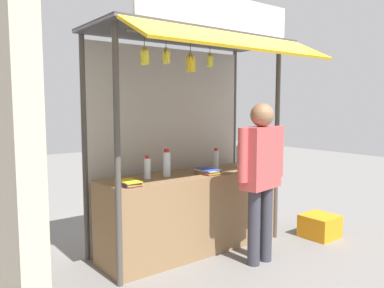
# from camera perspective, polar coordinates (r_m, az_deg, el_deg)

# --- Properties ---
(ground_plane) EXTENTS (20.00, 20.00, 0.00)m
(ground_plane) POSITION_cam_1_polar(r_m,az_deg,el_deg) (4.79, 0.00, -15.34)
(ground_plane) COLOR slate
(stall_counter) EXTENTS (2.24, 0.65, 0.92)m
(stall_counter) POSITION_cam_1_polar(r_m,az_deg,el_deg) (4.64, 0.00, -10.02)
(stall_counter) COLOR olive
(stall_counter) RESTS_ON ground
(stall_structure) EXTENTS (2.44, 1.53, 2.87)m
(stall_structure) POSITION_cam_1_polar(r_m,az_deg,el_deg) (4.57, -1.02, 5.82)
(stall_structure) COLOR #4C4742
(stall_structure) RESTS_ON ground
(water_bottle_mid_left) EXTENTS (0.09, 0.09, 0.31)m
(water_bottle_mid_left) POSITION_cam_1_polar(r_m,az_deg,el_deg) (4.36, -3.78, -2.89)
(water_bottle_mid_left) COLOR silver
(water_bottle_mid_left) RESTS_ON stall_counter
(water_bottle_far_right) EXTENTS (0.07, 0.07, 0.26)m
(water_bottle_far_right) POSITION_cam_1_polar(r_m,az_deg,el_deg) (4.22, -6.66, -3.55)
(water_bottle_far_right) COLOR silver
(water_bottle_far_right) RESTS_ON stall_counter
(water_bottle_center) EXTENTS (0.09, 0.09, 0.31)m
(water_bottle_center) POSITION_cam_1_polar(r_m,az_deg,el_deg) (5.06, 7.06, -1.73)
(water_bottle_center) COLOR silver
(water_bottle_center) RESTS_ON stall_counter
(water_bottle_right) EXTENTS (0.07, 0.07, 0.26)m
(water_bottle_right) POSITION_cam_1_polar(r_m,az_deg,el_deg) (4.87, 3.58, -2.24)
(water_bottle_right) COLOR silver
(water_bottle_right) RESTS_ON stall_counter
(magazine_stack_left) EXTENTS (0.24, 0.28, 0.06)m
(magazine_stack_left) POSITION_cam_1_polar(r_m,az_deg,el_deg) (5.21, 9.00, -2.80)
(magazine_stack_left) COLOR orange
(magazine_stack_left) RESTS_ON stall_counter
(magazine_stack_front_left) EXTENTS (0.20, 0.28, 0.05)m
(magazine_stack_front_left) POSITION_cam_1_polar(r_m,az_deg,el_deg) (3.92, -9.39, -5.75)
(magazine_stack_front_left) COLOR purple
(magazine_stack_front_left) RESTS_ON stall_counter
(magazine_stack_back_left) EXTENTS (0.24, 0.30, 0.06)m
(magazine_stack_back_left) POSITION_cam_1_polar(r_m,az_deg,el_deg) (4.52, 2.41, -4.07)
(magazine_stack_back_left) COLOR blue
(magazine_stack_back_left) RESTS_ON stall_counter
(banana_bunch_inner_left) EXTENTS (0.11, 0.12, 0.33)m
(banana_bunch_inner_left) POSITION_cam_1_polar(r_m,az_deg,el_deg) (3.94, -0.19, 11.81)
(banana_bunch_inner_left) COLOR #332D23
(banana_bunch_leftmost) EXTENTS (0.11, 0.11, 0.29)m
(banana_bunch_leftmost) POSITION_cam_1_polar(r_m,az_deg,el_deg) (3.65, -7.05, 12.69)
(banana_bunch_leftmost) COLOR #332D23
(banana_bunch_inner_right) EXTENTS (0.09, 0.09, 0.27)m
(banana_bunch_inner_right) POSITION_cam_1_polar(r_m,az_deg,el_deg) (3.78, -3.86, 12.80)
(banana_bunch_inner_right) COLOR #332D23
(banana_bunch_rightmost) EXTENTS (0.09, 0.09, 0.26)m
(banana_bunch_rightmost) POSITION_cam_1_polar(r_m,az_deg,el_deg) (4.11, 2.68, 12.21)
(banana_bunch_rightmost) COLOR #332D23
(vendor_person) EXTENTS (0.66, 0.29, 1.75)m
(vendor_person) POSITION_cam_1_polar(r_m,az_deg,el_deg) (4.20, 10.24, -3.56)
(vendor_person) COLOR #383842
(vendor_person) RESTS_ON ground
(plastic_crate) EXTENTS (0.42, 0.42, 0.29)m
(plastic_crate) POSITION_cam_1_polar(r_m,az_deg,el_deg) (5.42, 18.45, -11.49)
(plastic_crate) COLOR orange
(plastic_crate) RESTS_ON ground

